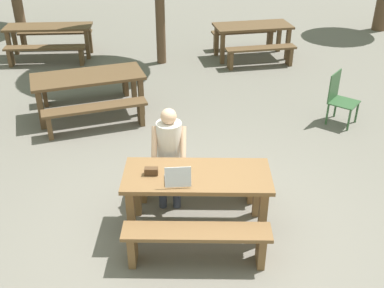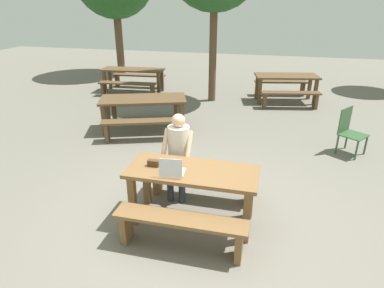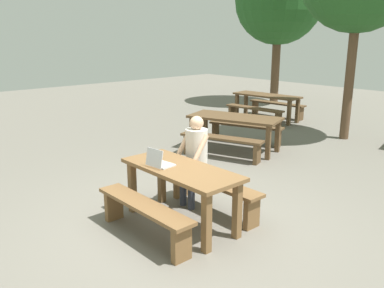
# 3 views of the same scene
# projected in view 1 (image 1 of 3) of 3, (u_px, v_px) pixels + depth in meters

# --- Properties ---
(ground_plane) EXTENTS (30.00, 30.00, 0.00)m
(ground_plane) POSITION_uv_depth(u_px,v_px,m) (197.00, 227.00, 5.62)
(ground_plane) COLOR slate
(picnic_table_front) EXTENTS (1.69, 0.71, 0.78)m
(picnic_table_front) POSITION_uv_depth(u_px,v_px,m) (197.00, 184.00, 5.30)
(picnic_table_front) COLOR brown
(picnic_table_front) RESTS_ON ground
(bench_near) EXTENTS (1.60, 0.30, 0.46)m
(bench_near) POSITION_uv_depth(u_px,v_px,m) (197.00, 239.00, 4.94)
(bench_near) COLOR brown
(bench_near) RESTS_ON ground
(bench_far) EXTENTS (1.60, 0.30, 0.46)m
(bench_far) POSITION_uv_depth(u_px,v_px,m) (197.00, 177.00, 5.97)
(bench_far) COLOR brown
(bench_far) RESTS_ON ground
(laptop) EXTENTS (0.31, 0.30, 0.25)m
(laptop) POSITION_uv_depth(u_px,v_px,m) (178.00, 179.00, 5.05)
(laptop) COLOR silver
(laptop) RESTS_ON picnic_table_front
(small_pouch) EXTENTS (0.15, 0.07, 0.09)m
(small_pouch) POSITION_uv_depth(u_px,v_px,m) (152.00, 171.00, 5.21)
(small_pouch) COLOR #4C331E
(small_pouch) RESTS_ON picnic_table_front
(person_seated) EXTENTS (0.42, 0.42, 1.31)m
(person_seated) POSITION_uv_depth(u_px,v_px,m) (170.00, 150.00, 5.73)
(person_seated) COLOR #333847
(person_seated) RESTS_ON ground
(plastic_chair) EXTENTS (0.61, 0.61, 0.89)m
(plastic_chair) POSITION_uv_depth(u_px,v_px,m) (340.00, 98.00, 7.85)
(plastic_chair) COLOR #335933
(plastic_chair) RESTS_ON ground
(picnic_table_mid) EXTENTS (1.89, 1.13, 0.78)m
(picnic_table_mid) POSITION_uv_depth(u_px,v_px,m) (253.00, 30.00, 10.70)
(picnic_table_mid) COLOR brown
(picnic_table_mid) RESTS_ON ground
(bench_mid_south) EXTENTS (1.62, 0.62, 0.46)m
(bench_mid_south) POSITION_uv_depth(u_px,v_px,m) (261.00, 52.00, 10.29)
(bench_mid_south) COLOR brown
(bench_mid_south) RESTS_ON ground
(bench_mid_north) EXTENTS (1.62, 0.62, 0.46)m
(bench_mid_north) POSITION_uv_depth(u_px,v_px,m) (244.00, 35.00, 11.42)
(bench_mid_north) COLOR brown
(bench_mid_north) RESTS_ON ground
(picnic_table_rear) EXTENTS (2.08, 1.42, 0.74)m
(picnic_table_rear) POSITION_uv_depth(u_px,v_px,m) (88.00, 81.00, 8.04)
(picnic_table_rear) COLOR brown
(picnic_table_rear) RESTS_ON ground
(bench_rear_south) EXTENTS (1.73, 0.85, 0.44)m
(bench_rear_south) POSITION_uv_depth(u_px,v_px,m) (96.00, 112.00, 7.64)
(bench_rear_south) COLOR brown
(bench_rear_south) RESTS_ON ground
(bench_rear_north) EXTENTS (1.73, 0.85, 0.44)m
(bench_rear_north) POSITION_uv_depth(u_px,v_px,m) (85.00, 83.00, 8.74)
(bench_rear_north) COLOR brown
(bench_rear_north) RESTS_ON ground
(picnic_table_distant) EXTENTS (2.03, 0.81, 0.74)m
(picnic_table_distant) POSITION_uv_depth(u_px,v_px,m) (49.00, 31.00, 10.76)
(picnic_table_distant) COLOR brown
(picnic_table_distant) RESTS_ON ground
(bench_distant_south) EXTENTS (1.80, 0.44, 0.44)m
(bench_distant_south) POSITION_uv_depth(u_px,v_px,m) (46.00, 51.00, 10.39)
(bench_distant_south) COLOR brown
(bench_distant_south) RESTS_ON ground
(bench_distant_north) EXTENTS (1.80, 0.44, 0.44)m
(bench_distant_north) POSITION_uv_depth(u_px,v_px,m) (56.00, 36.00, 11.42)
(bench_distant_north) COLOR brown
(bench_distant_north) RESTS_ON ground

